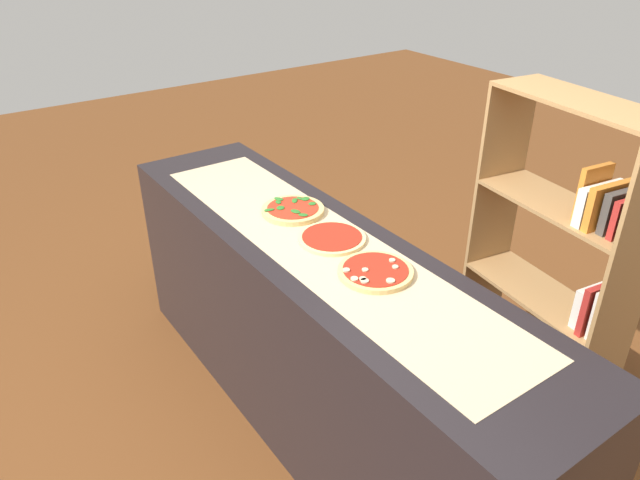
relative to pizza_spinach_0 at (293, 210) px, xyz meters
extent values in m
plane|color=brown|center=(0.30, -0.06, -0.95)|extent=(12.00, 12.00, 0.00)
cube|color=black|center=(0.30, -0.06, -0.48)|extent=(2.49, 0.61, 0.94)
cube|color=tan|center=(0.30, -0.06, -0.01)|extent=(2.04, 0.43, 0.00)
cylinder|color=#DBB26B|center=(0.00, 0.00, 0.00)|extent=(0.28, 0.28, 0.02)
cylinder|color=red|center=(0.00, 0.00, 0.01)|extent=(0.23, 0.23, 0.00)
ellipsoid|color=#286B23|center=(0.02, 0.09, 0.01)|extent=(0.03, 0.04, 0.00)
ellipsoid|color=#286B23|center=(-0.02, -0.05, 0.01)|extent=(0.05, 0.05, 0.00)
ellipsoid|color=#286B23|center=(-0.06, 0.07, 0.01)|extent=(0.04, 0.03, 0.00)
ellipsoid|color=#286B23|center=(-0.08, -0.03, 0.01)|extent=(0.04, 0.03, 0.00)
ellipsoid|color=#286B23|center=(-0.05, 0.04, 0.01)|extent=(0.05, 0.05, 0.00)
ellipsoid|color=#286B23|center=(0.09, -0.01, 0.01)|extent=(0.05, 0.05, 0.00)
ellipsoid|color=#286B23|center=(-0.04, 0.09, 0.01)|extent=(0.05, 0.05, 0.00)
ellipsoid|color=#286B23|center=(-0.03, -0.10, 0.01)|extent=(0.04, 0.05, 0.00)
ellipsoid|color=#286B23|center=(0.04, -0.01, 0.01)|extent=(0.06, 0.04, 0.00)
ellipsoid|color=#286B23|center=(-0.11, -0.01, 0.01)|extent=(0.05, 0.04, 0.00)
cylinder|color=#E5C17F|center=(0.30, -0.01, -0.01)|extent=(0.28, 0.28, 0.01)
cylinder|color=#AD2314|center=(0.30, -0.01, 0.00)|extent=(0.24, 0.24, 0.00)
cylinder|color=#DBB26B|center=(0.60, -0.03, 0.00)|extent=(0.28, 0.28, 0.02)
cylinder|color=#AD2314|center=(0.60, -0.03, 0.01)|extent=(0.24, 0.24, 0.00)
cylinder|color=#C6B28E|center=(0.61, -0.13, 0.01)|extent=(0.03, 0.03, 0.01)
cylinder|color=#C6B28E|center=(0.65, -0.11, 0.01)|extent=(0.03, 0.03, 0.01)
cylinder|color=#C6B28E|center=(0.64, 0.04, 0.01)|extent=(0.02, 0.02, 0.01)
cylinder|color=#C6B28E|center=(0.55, -0.12, 0.01)|extent=(0.03, 0.03, 0.01)
cylinder|color=#C6B28E|center=(0.59, -0.06, 0.01)|extent=(0.02, 0.02, 0.01)
cylinder|color=#C6B28E|center=(0.60, 0.06, 0.01)|extent=(0.02, 0.02, 0.01)
cylinder|color=#C6B28E|center=(0.63, -0.11, 0.01)|extent=(0.03, 0.03, 0.01)
cylinder|color=#C6B28E|center=(0.70, -0.04, 0.01)|extent=(0.03, 0.03, 0.01)
cube|color=#A87A47|center=(1.06, 0.94, -0.23)|extent=(0.06, 0.29, 1.44)
cube|color=#A87A47|center=(0.28, 1.05, -0.23)|extent=(0.06, 0.29, 1.44)
cube|color=#A87A47|center=(0.67, 0.99, -0.95)|extent=(0.81, 0.40, 0.02)
cube|color=#234799|center=(1.02, 0.94, -0.82)|extent=(0.08, 0.25, 0.22)
cube|color=#B22823|center=(0.97, 0.95, -0.82)|extent=(0.07, 0.20, 0.24)
cube|color=#47423D|center=(0.93, 0.96, -0.81)|extent=(0.06, 0.17, 0.26)
cube|color=#A87A47|center=(0.67, 0.99, -0.47)|extent=(0.81, 0.40, 0.02)
cube|color=silver|center=(1.02, 0.94, -0.34)|extent=(0.06, 0.20, 0.24)
cube|color=#B22823|center=(0.98, 0.95, -0.34)|extent=(0.06, 0.23, 0.24)
cube|color=silver|center=(0.93, 0.95, -0.37)|extent=(0.07, 0.19, 0.19)
cube|color=#A87A47|center=(0.67, 0.99, 0.01)|extent=(0.81, 0.40, 0.02)
cube|color=#47423D|center=(1.03, 0.94, 0.11)|extent=(0.05, 0.18, 0.18)
cube|color=#B22823|center=(0.99, 0.95, 0.10)|extent=(0.05, 0.18, 0.17)
cube|color=#47423D|center=(0.94, 0.95, 0.10)|extent=(0.06, 0.18, 0.18)
cube|color=orange|center=(0.90, 0.96, 0.11)|extent=(0.07, 0.25, 0.19)
cube|color=silver|center=(0.85, 0.97, 0.10)|extent=(0.08, 0.25, 0.17)
cube|color=orange|center=(0.81, 0.97, 0.13)|extent=(0.05, 0.17, 0.24)
cube|color=#A87A47|center=(0.67, 0.99, 0.48)|extent=(0.81, 0.40, 0.02)
camera|label=1|loc=(2.01, -1.26, 1.17)|focal=33.55mm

